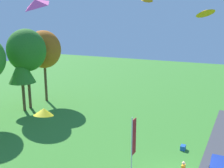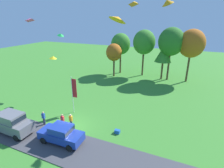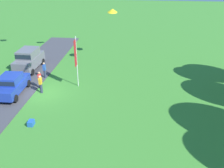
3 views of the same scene
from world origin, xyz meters
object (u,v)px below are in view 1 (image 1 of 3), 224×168
at_px(tree_left_of_center, 22,70).
at_px(tree_center_back, 27,50).
at_px(flag_banner, 133,142).
at_px(tree_far_left, 44,50).
at_px(cooler_box, 183,148).
at_px(kite_delta_trailing_tail, 44,112).
at_px(kite_diamond_near_flag, 35,3).
at_px(kite_delta_high_right, 205,12).

height_order(tree_left_of_center, tree_center_back, tree_center_back).
bearing_deg(flag_banner, tree_far_left, 55.40).
height_order(tree_center_back, cooler_box, tree_center_back).
relative_size(tree_left_of_center, flag_banner, 1.40).
bearing_deg(kite_delta_trailing_tail, kite_diamond_near_flag, -139.16).
xyz_separation_m(tree_center_back, kite_delta_high_right, (-2.43, -21.22, 4.10)).
relative_size(tree_center_back, cooler_box, 18.09).
bearing_deg(tree_center_back, cooler_box, -97.59).
bearing_deg(tree_far_left, cooler_box, -106.81).
distance_m(flag_banner, cooler_box, 7.54).
bearing_deg(cooler_box, kite_diamond_near_flag, 166.83).
bearing_deg(cooler_box, tree_center_back, 82.41).
bearing_deg(flag_banner, tree_center_back, 62.94).
relative_size(tree_left_of_center, kite_delta_high_right, 4.73).
xyz_separation_m(tree_center_back, kite_diamond_near_flag, (-16.31, -17.12, 3.96)).
relative_size(kite_delta_high_right, kite_delta_trailing_tail, 1.42).
distance_m(tree_left_of_center, tree_center_back, 2.55).
height_order(tree_center_back, kite_delta_trailing_tail, tree_center_back).
xyz_separation_m(tree_far_left, kite_diamond_near_flag, (-19.85, -17.48, 4.16)).
height_order(flag_banner, cooler_box, flag_banner).
distance_m(tree_far_left, cooler_box, 22.72).
relative_size(cooler_box, kite_delta_high_right, 0.39).
bearing_deg(kite_diamond_near_flag, flag_banner, -10.21).
height_order(tree_left_of_center, kite_diamond_near_flag, kite_diamond_near_flag).
bearing_deg(kite_diamond_near_flag, kite_delta_trailing_tail, 40.84).
distance_m(kite_delta_high_right, kite_delta_trailing_tail, 14.35).
xyz_separation_m(tree_center_back, flag_banner, (-9.38, -18.36, -4.35)).
bearing_deg(kite_diamond_near_flag, tree_far_left, 41.38).
distance_m(flag_banner, kite_delta_high_right, 11.31).
relative_size(cooler_box, kite_delta_trailing_tail, 0.55).
height_order(cooler_box, kite_diamond_near_flag, kite_diamond_near_flag).
relative_size(flag_banner, kite_diamond_near_flag, 5.10).
xyz_separation_m(tree_left_of_center, kite_diamond_near_flag, (-15.17, -17.00, 6.24)).
relative_size(tree_far_left, flag_banner, 2.01).
xyz_separation_m(tree_far_left, kite_delta_high_right, (-5.97, -21.59, 4.30)).
bearing_deg(tree_left_of_center, kite_delta_trailing_tail, -130.90).
bearing_deg(tree_center_back, kite_diamond_near_flag, -133.62).
height_order(flag_banner, kite_delta_trailing_tail, kite_delta_trailing_tail).
xyz_separation_m(flag_banner, kite_delta_high_right, (6.95, -2.86, 8.46)).
bearing_deg(kite_delta_trailing_tail, tree_far_left, 41.43).
bearing_deg(kite_delta_trailing_tail, kite_delta_high_right, -24.93).
xyz_separation_m(tree_center_back, kite_delta_trailing_tail, (-14.55, -15.59, -1.13)).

